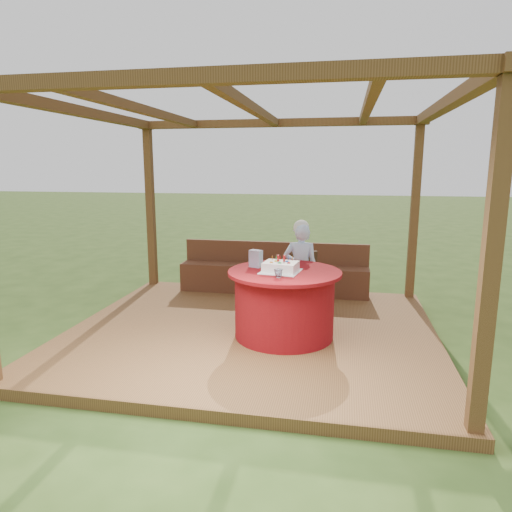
{
  "coord_description": "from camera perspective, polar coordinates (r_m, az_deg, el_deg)",
  "views": [
    {
      "loc": [
        1.08,
        -5.34,
        2.12
      ],
      "look_at": [
        0.0,
        0.25,
        1.0
      ],
      "focal_mm": 32.0,
      "sensor_mm": 36.0,
      "label": 1
    }
  ],
  "objects": [
    {
      "name": "table",
      "position": [
        5.45,
        3.55,
        -5.91
      ],
      "size": [
        1.33,
        1.33,
        0.8
      ],
      "color": "maroon",
      "rests_on": "deck"
    },
    {
      "name": "gift_bag",
      "position": [
        5.51,
        -0.03,
        -0.33
      ],
      "size": [
        0.17,
        0.14,
        0.21
      ],
      "primitive_type": "cube",
      "rotation": [
        0.0,
        0.0,
        -0.38
      ],
      "color": "#C17DAA",
      "rests_on": "table"
    },
    {
      "name": "birthday_cake",
      "position": [
        5.29,
        3.1,
        -1.35
      ],
      "size": [
        0.49,
        0.49,
        0.19
      ],
      "color": "white",
      "rests_on": "table"
    },
    {
      "name": "drinking_glass",
      "position": [
        5.02,
        2.82,
        -2.18
      ],
      "size": [
        0.11,
        0.11,
        0.09
      ],
      "primitive_type": "imported",
      "rotation": [
        0.0,
        0.0,
        -0.08
      ],
      "color": "white",
      "rests_on": "table"
    },
    {
      "name": "ground",
      "position": [
        5.85,
        -0.47,
        -10.13
      ],
      "size": [
        60.0,
        60.0,
        0.0
      ],
      "primitive_type": "plane",
      "color": "#2E4717",
      "rests_on": "ground"
    },
    {
      "name": "elderly_woman",
      "position": [
        6.18,
        5.59,
        -1.46
      ],
      "size": [
        0.48,
        0.33,
        1.31
      ],
      "color": "#A9CBFA",
      "rests_on": "deck"
    },
    {
      "name": "deck",
      "position": [
        5.83,
        -0.47,
        -9.58
      ],
      "size": [
        4.5,
        4.0,
        0.12
      ],
      "primitive_type": "cube",
      "color": "brown",
      "rests_on": "ground"
    },
    {
      "name": "pergola",
      "position": [
        5.46,
        -0.51,
        14.14
      ],
      "size": [
        4.5,
        4.0,
        2.72
      ],
      "color": "brown",
      "rests_on": "deck"
    },
    {
      "name": "chair",
      "position": [
        6.42,
        6.13,
        -2.94
      ],
      "size": [
        0.47,
        0.47,
        0.83
      ],
      "color": "#392312",
      "rests_on": "deck"
    },
    {
      "name": "bench",
      "position": [
        7.35,
        2.18,
        -2.54
      ],
      "size": [
        3.0,
        0.42,
        0.8
      ],
      "color": "brown",
      "rests_on": "deck"
    }
  ]
}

